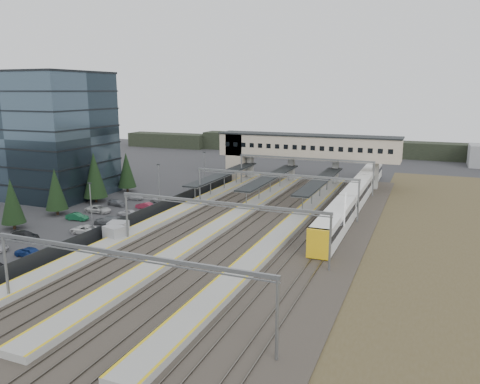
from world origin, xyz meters
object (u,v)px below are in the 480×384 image
at_px(office_building, 42,134).
at_px(billboard, 345,210).
at_px(relay_cabin_near, 114,234).
at_px(footbridge, 295,149).
at_px(train, 356,194).
at_px(relay_cabin_far, 118,230).

height_order(office_building, billboard, office_building).
bearing_deg(relay_cabin_near, office_building, 147.48).
distance_m(relay_cabin_near, footbridge, 52.22).
height_order(footbridge, train, footbridge).
distance_m(relay_cabin_near, relay_cabin_far, 2.10).
distance_m(office_building, footbridge, 53.18).
distance_m(relay_cabin_far, train, 43.09).
xyz_separation_m(office_building, footbridge, (43.70, 30.00, -4.26)).
bearing_deg(footbridge, train, -45.12).
bearing_deg(footbridge, billboard, -63.86).
relative_size(relay_cabin_near, train, 0.05).
bearing_deg(office_building, relay_cabin_far, -30.59).
bearing_deg(billboard, train, 93.60).
height_order(relay_cabin_near, relay_cabin_far, relay_cabin_far).
bearing_deg(footbridge, office_building, -145.53).
height_order(footbridge, billboard, footbridge).
height_order(office_building, relay_cabin_far, office_building).
relative_size(office_building, relay_cabin_near, 7.53).
relative_size(relay_cabin_near, footbridge, 0.08).
relative_size(relay_cabin_far, footbridge, 0.07).
relative_size(relay_cabin_near, billboard, 0.49).
distance_m(train, billboard, 19.44).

